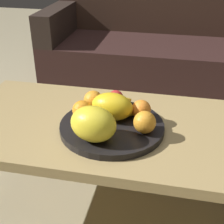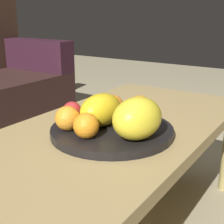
{
  "view_description": "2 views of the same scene",
  "coord_description": "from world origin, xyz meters",
  "px_view_note": "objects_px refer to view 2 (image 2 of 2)",
  "views": [
    {
      "loc": [
        0.18,
        -1.02,
        1.08
      ],
      "look_at": [
        -0.03,
        -0.04,
        0.52
      ],
      "focal_mm": 50.86,
      "sensor_mm": 36.0,
      "label": 1
    },
    {
      "loc": [
        -0.83,
        -0.56,
        0.82
      ],
      "look_at": [
        -0.03,
        -0.04,
        0.52
      ],
      "focal_mm": 51.53,
      "sensor_mm": 36.0,
      "label": 2
    }
  ],
  "objects_px": {
    "banana_bunch": "(93,115)",
    "melon_smaller_beside": "(137,118)",
    "orange_right": "(67,118)",
    "orange_front": "(140,107)",
    "orange_left": "(112,105)",
    "apple_front": "(72,111)",
    "melon_large_front": "(101,110)",
    "fruit_bowl": "(112,131)",
    "orange_back": "(86,126)",
    "coffee_table": "(107,142)"
  },
  "relations": [
    {
      "from": "melon_large_front",
      "to": "melon_smaller_beside",
      "type": "relative_size",
      "value": 0.98
    },
    {
      "from": "melon_large_front",
      "to": "orange_left",
      "type": "distance_m",
      "value": 0.11
    },
    {
      "from": "melon_smaller_beside",
      "to": "banana_bunch",
      "type": "bearing_deg",
      "value": 77.64
    },
    {
      "from": "orange_front",
      "to": "orange_back",
      "type": "bearing_deg",
      "value": 170.0
    },
    {
      "from": "melon_large_front",
      "to": "orange_front",
      "type": "bearing_deg",
      "value": -27.81
    },
    {
      "from": "orange_right",
      "to": "banana_bunch",
      "type": "relative_size",
      "value": 0.47
    },
    {
      "from": "orange_front",
      "to": "orange_back",
      "type": "relative_size",
      "value": 1.07
    },
    {
      "from": "fruit_bowl",
      "to": "banana_bunch",
      "type": "relative_size",
      "value": 2.38
    },
    {
      "from": "apple_front",
      "to": "banana_bunch",
      "type": "xyz_separation_m",
      "value": [
        0.02,
        -0.08,
        -0.0
      ]
    },
    {
      "from": "coffee_table",
      "to": "fruit_bowl",
      "type": "relative_size",
      "value": 3.33
    },
    {
      "from": "melon_large_front",
      "to": "orange_right",
      "type": "xyz_separation_m",
      "value": [
        -0.09,
        0.06,
        -0.01
      ]
    },
    {
      "from": "banana_bunch",
      "to": "melon_smaller_beside",
      "type": "bearing_deg",
      "value": -102.36
    },
    {
      "from": "orange_front",
      "to": "orange_left",
      "type": "bearing_deg",
      "value": 104.43
    },
    {
      "from": "orange_left",
      "to": "coffee_table",
      "type": "bearing_deg",
      "value": -159.92
    },
    {
      "from": "coffee_table",
      "to": "banana_bunch",
      "type": "height_order",
      "value": "banana_bunch"
    },
    {
      "from": "orange_front",
      "to": "orange_left",
      "type": "relative_size",
      "value": 1.08
    },
    {
      "from": "orange_back",
      "to": "orange_front",
      "type": "bearing_deg",
      "value": -10.0
    },
    {
      "from": "orange_left",
      "to": "banana_bunch",
      "type": "bearing_deg",
      "value": 173.99
    },
    {
      "from": "orange_back",
      "to": "coffee_table",
      "type": "bearing_deg",
      "value": 10.02
    },
    {
      "from": "coffee_table",
      "to": "melon_large_front",
      "type": "bearing_deg",
      "value": 178.09
    },
    {
      "from": "fruit_bowl",
      "to": "orange_front",
      "type": "relative_size",
      "value": 4.85
    },
    {
      "from": "orange_left",
      "to": "banana_bunch",
      "type": "distance_m",
      "value": 0.1
    },
    {
      "from": "apple_front",
      "to": "melon_large_front",
      "type": "bearing_deg",
      "value": -85.62
    },
    {
      "from": "orange_back",
      "to": "banana_bunch",
      "type": "height_order",
      "value": "orange_back"
    },
    {
      "from": "fruit_bowl",
      "to": "orange_back",
      "type": "xyz_separation_m",
      "value": [
        -0.12,
        0.01,
        0.05
      ]
    },
    {
      "from": "orange_right",
      "to": "orange_front",
      "type": "bearing_deg",
      "value": -30.46
    },
    {
      "from": "fruit_bowl",
      "to": "apple_front",
      "type": "bearing_deg",
      "value": 96.09
    },
    {
      "from": "orange_front",
      "to": "apple_front",
      "type": "distance_m",
      "value": 0.23
    },
    {
      "from": "fruit_bowl",
      "to": "orange_back",
      "type": "relative_size",
      "value": 5.17
    },
    {
      "from": "orange_front",
      "to": "orange_back",
      "type": "xyz_separation_m",
      "value": [
        -0.24,
        0.04,
        -0.0
      ]
    },
    {
      "from": "coffee_table",
      "to": "orange_right",
      "type": "bearing_deg",
      "value": 153.66
    },
    {
      "from": "melon_large_front",
      "to": "orange_back",
      "type": "height_order",
      "value": "melon_large_front"
    },
    {
      "from": "coffee_table",
      "to": "orange_front",
      "type": "distance_m",
      "value": 0.16
    },
    {
      "from": "apple_front",
      "to": "banana_bunch",
      "type": "height_order",
      "value": "apple_front"
    },
    {
      "from": "orange_left",
      "to": "orange_back",
      "type": "distance_m",
      "value": 0.22
    },
    {
      "from": "fruit_bowl",
      "to": "orange_right",
      "type": "xyz_separation_m",
      "value": [
        -0.1,
        0.1,
        0.05
      ]
    },
    {
      "from": "orange_front",
      "to": "orange_right",
      "type": "distance_m",
      "value": 0.26
    },
    {
      "from": "melon_large_front",
      "to": "orange_left",
      "type": "bearing_deg",
      "value": 13.15
    },
    {
      "from": "melon_smaller_beside",
      "to": "apple_front",
      "type": "bearing_deg",
      "value": 84.77
    },
    {
      "from": "fruit_bowl",
      "to": "orange_right",
      "type": "relative_size",
      "value": 5.08
    },
    {
      "from": "melon_smaller_beside",
      "to": "orange_right",
      "type": "distance_m",
      "value": 0.22
    },
    {
      "from": "banana_bunch",
      "to": "fruit_bowl",
      "type": "bearing_deg",
      "value": -90.62
    },
    {
      "from": "orange_back",
      "to": "apple_front",
      "type": "distance_m",
      "value": 0.17
    },
    {
      "from": "melon_large_front",
      "to": "orange_front",
      "type": "relative_size",
      "value": 1.98
    },
    {
      "from": "fruit_bowl",
      "to": "orange_back",
      "type": "bearing_deg",
      "value": 174.22
    },
    {
      "from": "fruit_bowl",
      "to": "melon_large_front",
      "type": "xyz_separation_m",
      "value": [
        -0.01,
        0.04,
        0.06
      ]
    },
    {
      "from": "apple_front",
      "to": "melon_smaller_beside",
      "type": "bearing_deg",
      "value": -95.23
    },
    {
      "from": "melon_large_front",
      "to": "apple_front",
      "type": "height_order",
      "value": "melon_large_front"
    },
    {
      "from": "melon_large_front",
      "to": "fruit_bowl",
      "type": "bearing_deg",
      "value": -79.03
    },
    {
      "from": "coffee_table",
      "to": "melon_large_front",
      "type": "xyz_separation_m",
      "value": [
        -0.04,
        0.0,
        0.12
      ]
    }
  ]
}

